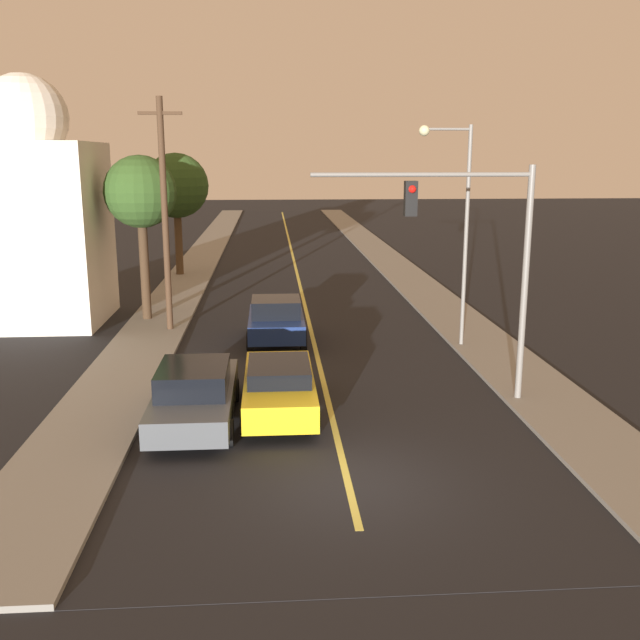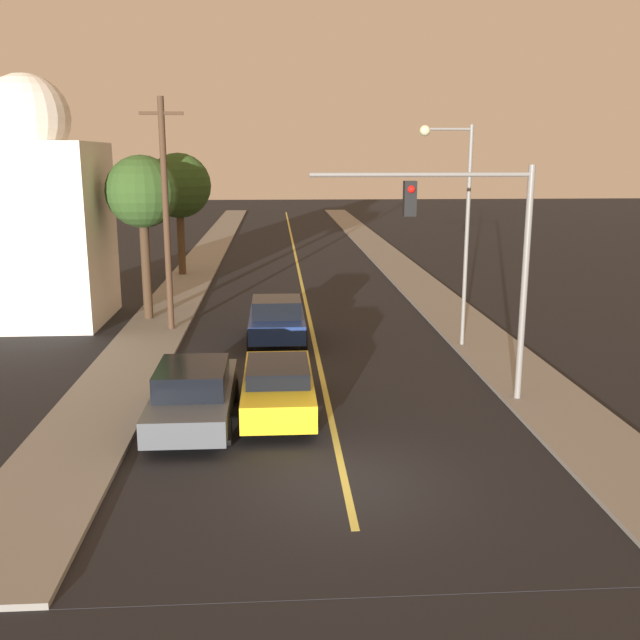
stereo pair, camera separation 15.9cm
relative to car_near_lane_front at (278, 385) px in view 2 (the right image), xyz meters
name	(u,v)px [view 2 (the right image)]	position (x,y,z in m)	size (l,w,h in m)	color
ground_plane	(345,483)	(1.37, -4.30, -0.76)	(200.00, 200.00, 0.00)	black
road_surface	(295,254)	(1.37, 31.70, -0.75)	(9.76, 80.00, 0.01)	black
sidewalk_left	(207,254)	(-4.76, 31.70, -0.70)	(2.50, 80.00, 0.12)	gray
sidewalk_right	(382,252)	(7.50, 31.70, -0.70)	(2.50, 80.00, 0.12)	gray
car_near_lane_front	(278,385)	(0.00, 0.00, 0.00)	(1.95, 4.90, 1.42)	gold
car_near_lane_second	(277,320)	(0.00, 7.36, 0.09)	(2.10, 4.01, 1.67)	navy
car_outer_lane_front	(194,394)	(-2.15, -0.64, 0.04)	(2.07, 5.04, 1.58)	#474C51
traffic_signal_mast	(476,241)	(5.26, 0.43, 3.73)	(5.86, 0.42, 6.35)	slate
streetlamp_right	(456,208)	(6.19, 6.24, 4.19)	(1.83, 0.36, 7.59)	slate
utility_pole_left	(166,212)	(-4.11, 9.30, 3.87)	(1.60, 0.24, 8.69)	#422D1E
tree_left_near	(142,193)	(-5.31, 11.21, 4.47)	(2.88, 2.88, 6.62)	#3D2B1C
tree_left_far	(179,186)	(-5.33, 22.65, 4.28)	(3.58, 3.58, 6.75)	#4C3823
domed_building_left	(35,216)	(-9.65, 11.48, 3.57)	(5.27, 5.27, 9.82)	silver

